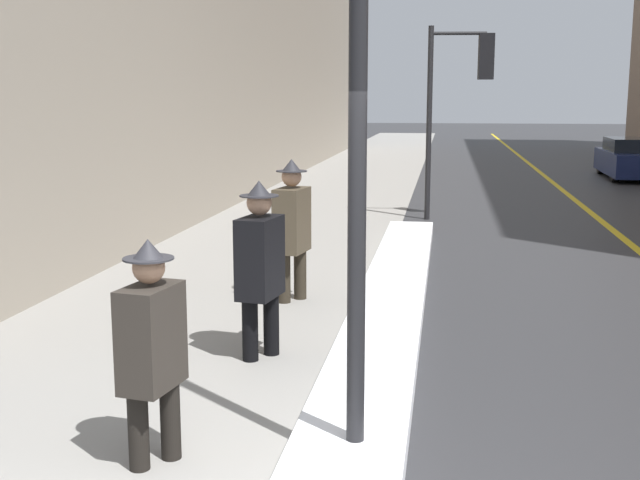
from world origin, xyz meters
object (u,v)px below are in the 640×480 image
object	(u,v)px
traffic_light_near	(464,81)
pedestrian_in_glasses	(260,263)
parked_car_navy	(636,159)
pedestrian_in_fedora	(152,344)
pedestrian_with_shoulder_bag	(292,225)

from	to	relation	value
traffic_light_near	pedestrian_in_glasses	size ratio (longest dim) A/B	2.27
parked_car_navy	pedestrian_in_fedora	bearing A→B (deg)	161.75
pedestrian_in_glasses	parked_car_navy	bearing A→B (deg)	167.71
pedestrian_with_shoulder_bag	pedestrian_in_glasses	bearing A→B (deg)	12.45
pedestrian_with_shoulder_bag	pedestrian_in_fedora	bearing A→B (deg)	8.41
traffic_light_near	pedestrian_with_shoulder_bag	xyz separation A→B (m)	(-2.13, -7.21, -1.86)
parked_car_navy	pedestrian_in_glasses	bearing A→B (deg)	160.03
pedestrian_in_glasses	pedestrian_in_fedora	bearing A→B (deg)	4.61
pedestrian_with_shoulder_bag	parked_car_navy	distance (m)	18.55
traffic_light_near	parked_car_navy	distance (m)	11.37
traffic_light_near	parked_car_navy	bearing A→B (deg)	54.49
traffic_light_near	pedestrian_in_glasses	xyz separation A→B (m)	(-2.01, -9.41, -1.88)
traffic_light_near	pedestrian_with_shoulder_bag	distance (m)	7.74
pedestrian_in_glasses	parked_car_navy	world-z (taller)	pedestrian_in_glasses
pedestrian_with_shoulder_bag	parked_car_navy	world-z (taller)	pedestrian_with_shoulder_bag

